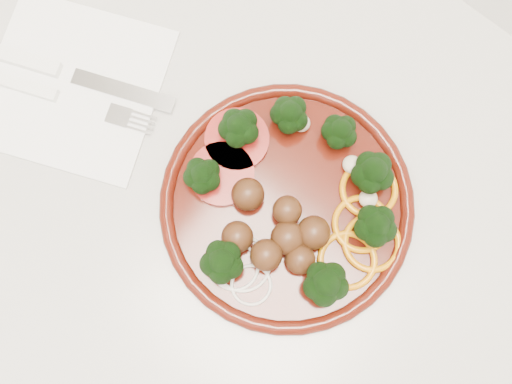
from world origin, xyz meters
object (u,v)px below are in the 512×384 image
Objects in this scene: napkin at (73,86)px; fork at (42,92)px; plate at (289,203)px; knife at (54,69)px.

fork is at bearing -124.95° from napkin.
fork reaches higher than napkin.
fork is (-0.26, -0.07, -0.01)m from plate.
plate is 0.27m from fork.
napkin is 0.03m from fork.
knife is at bearing -171.52° from plate.
napkin is at bearing -170.62° from plate.
plate reaches higher than fork.
knife is (-0.02, 0.00, 0.01)m from napkin.
plate is 1.43× the size of napkin.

